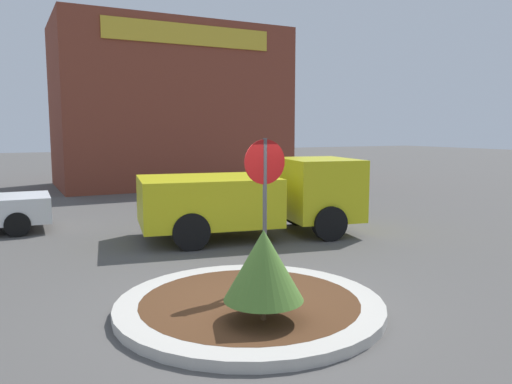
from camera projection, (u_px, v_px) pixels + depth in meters
The scene contains 6 objects.
ground_plane at pixel (250, 310), 7.62m from camera, with size 120.00×120.00×0.00m, color #514F4C.
traffic_island at pixel (250, 305), 7.61m from camera, with size 4.07×4.07×0.16m.
stop_sign at pixel (265, 186), 8.27m from camera, with size 0.74×0.07×2.60m.
island_shrub at pixel (264, 265), 6.72m from camera, with size 1.09×1.09×1.25m.
utility_truck at pixel (254, 196), 12.85m from camera, with size 5.89×3.27×1.98m.
storefront_building at pixel (171, 107), 25.04m from camera, with size 10.93×6.07×7.72m.
Camera 1 is at (-3.23, -6.59, 2.74)m, focal length 35.00 mm.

